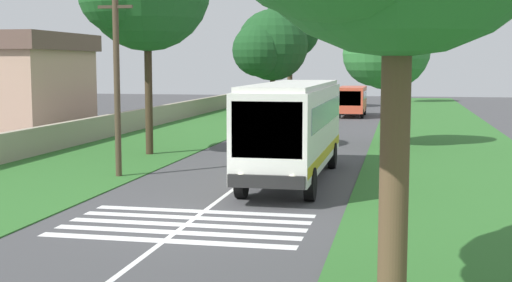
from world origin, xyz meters
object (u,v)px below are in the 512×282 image
at_px(trailing_car_1, 298,116).
at_px(trailing_minibus_0, 352,98).
at_px(roadside_tree_left_2, 289,31).
at_px(trailing_car_0, 281,123).
at_px(roadside_tree_right_0, 385,51).
at_px(roadside_tree_right_1, 398,44).
at_px(roadside_tree_left_1, 270,47).
at_px(utility_pole, 117,81).
at_px(roadside_building, 20,82).
at_px(coach_bus, 294,125).

distance_m(trailing_car_1, trailing_minibus_0, 10.14).
bearing_deg(trailing_car_1, roadside_tree_left_2, 11.14).
height_order(trailing_car_0, roadside_tree_left_2, roadside_tree_left_2).
distance_m(roadside_tree_right_0, roadside_tree_right_1, 43.82).
bearing_deg(trailing_car_0, roadside_tree_left_1, 12.88).
bearing_deg(utility_pole, roadside_tree_right_0, -38.09).
bearing_deg(roadside_tree_right_0, utility_pole, 141.91).
relative_size(trailing_car_0, utility_pole, 0.60).
bearing_deg(trailing_minibus_0, trailing_car_1, 161.17).
relative_size(roadside_tree_right_0, roadside_building, 0.79).
bearing_deg(utility_pole, roadside_tree_right_1, -10.45).
height_order(trailing_car_0, roadside_tree_left_1, roadside_tree_left_1).
height_order(coach_bus, utility_pole, utility_pole).
bearing_deg(roadside_tree_right_0, trailing_minibus_0, 8.41).
height_order(utility_pole, roadside_building, utility_pole).
bearing_deg(roadside_tree_left_1, roadside_tree_right_0, -155.07).
bearing_deg(roadside_building, trailing_car_1, -62.94).
xyz_separation_m(trailing_car_1, utility_pole, (-24.50, 3.58, 3.11)).
distance_m(coach_bus, roadside_tree_right_0, 12.87).
relative_size(roadside_tree_left_1, utility_pole, 1.28).
height_order(roadside_tree_left_2, utility_pole, roadside_tree_left_2).
bearing_deg(utility_pole, trailing_car_1, -8.32).
bearing_deg(roadside_tree_left_2, roadside_tree_left_1, 178.36).
height_order(trailing_car_1, trailing_minibus_0, trailing_minibus_0).
bearing_deg(roadside_tree_right_0, trailing_car_0, 48.60).
distance_m(roadside_tree_left_2, utility_pole, 43.99).
height_order(trailing_car_0, roadside_building, roadside_building).
distance_m(roadside_tree_left_1, roadside_tree_right_1, 23.94).
xyz_separation_m(roadside_tree_left_1, roadside_building, (-19.41, 12.91, -2.62)).
height_order(trailing_minibus_0, roadside_tree_left_1, roadside_tree_left_1).
xyz_separation_m(roadside_tree_left_1, roadside_tree_right_0, (-22.49, -10.46, -0.76)).
xyz_separation_m(roadside_tree_right_1, utility_pole, (-56.54, 10.43, -2.89)).
xyz_separation_m(trailing_car_0, utility_pole, (-18.61, 3.34, 3.11)).
xyz_separation_m(trailing_car_0, roadside_building, (-2.78, 16.71, 2.62)).
distance_m(roadside_tree_left_1, roadside_tree_right_0, 24.82).
distance_m(trailing_car_1, roadside_tree_right_1, 33.31).
bearing_deg(utility_pole, coach_bus, -84.86).
bearing_deg(trailing_minibus_0, utility_pole, 168.64).
relative_size(trailing_car_1, trailing_minibus_0, 0.72).
distance_m(roadside_tree_left_2, roadside_tree_right_1, 16.63).
height_order(trailing_car_1, roadside_tree_left_1, roadside_tree_left_1).
bearing_deg(trailing_minibus_0, coach_bus, -179.91).
distance_m(trailing_car_0, utility_pole, 19.16).
distance_m(trailing_minibus_0, roadside_tree_right_0, 21.84).
height_order(roadside_tree_left_1, roadside_tree_right_1, roadside_tree_left_1).
distance_m(trailing_minibus_0, roadside_tree_right_1, 23.34).
height_order(roadside_tree_left_1, utility_pole, roadside_tree_left_1).
bearing_deg(trailing_minibus_0, roadside_tree_right_0, -171.59).
bearing_deg(roadside_tree_right_1, trailing_car_1, 167.93).
height_order(roadside_tree_right_0, roadside_tree_right_1, roadside_tree_right_1).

